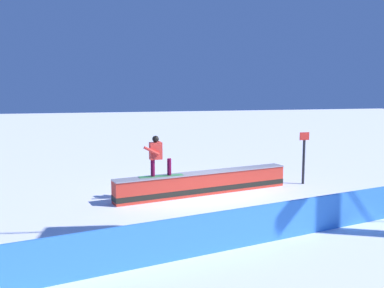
{
  "coord_description": "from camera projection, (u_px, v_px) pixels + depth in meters",
  "views": [
    {
      "loc": [
        4.65,
        13.65,
        3.58
      ],
      "look_at": [
        0.81,
        1.15,
        1.94
      ],
      "focal_mm": 39.14,
      "sensor_mm": 36.0,
      "label": 1
    }
  ],
  "objects": [
    {
      "name": "safety_fence",
      "position": [
        271.0,
        223.0,
        10.0
      ],
      "size": [
        13.63,
        2.5,
        0.93
      ],
      "primitive_type": "cube",
      "rotation": [
        0.0,
        0.0,
        0.18
      ],
      "color": "#3681E5",
      "rests_on": "ground_plane"
    },
    {
      "name": "ground_plane",
      "position": [
        204.0,
        194.0,
        14.74
      ],
      "size": [
        120.0,
        120.0,
        0.0
      ],
      "primitive_type": "plane",
      "color": "white"
    },
    {
      "name": "snowboarder",
      "position": [
        157.0,
        155.0,
        13.76
      ],
      "size": [
        1.5,
        0.45,
        1.36
      ],
      "color": "#398A4A",
      "rests_on": "grind_box"
    },
    {
      "name": "trail_marker",
      "position": [
        304.0,
        156.0,
        16.2
      ],
      "size": [
        0.4,
        0.1,
        2.02
      ],
      "color": "#262628",
      "rests_on": "ground_plane"
    },
    {
      "name": "grind_box",
      "position": [
        205.0,
        184.0,
        14.7
      ],
      "size": [
        6.56,
        1.73,
        0.79
      ],
      "color": "red",
      "rests_on": "ground_plane"
    }
  ]
}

